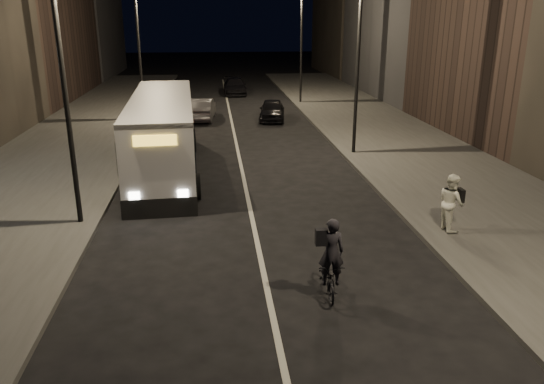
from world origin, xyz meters
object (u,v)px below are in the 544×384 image
object	(u,v)px
pedestrian_woman	(451,202)
cyclist_on_bicycle	(329,269)
streetlight_left_far	(142,35)
car_far	(235,86)
streetlight_right_far	(298,32)
streetlight_left_near	(70,57)
city_bus	(163,131)
car_mid	(202,109)
streetlight_right_mid	(353,42)
car_near	(272,110)

from	to	relation	value
pedestrian_woman	cyclist_on_bicycle	bearing A→B (deg)	120.89
streetlight_left_far	car_far	bearing A→B (deg)	62.72
streetlight_right_far	streetlight_left_near	bearing A→B (deg)	-113.96
city_bus	streetlight_left_far	bearing A→B (deg)	96.93
pedestrian_woman	car_mid	bearing A→B (deg)	16.39
streetlight_right_mid	cyclist_on_bicycle	bearing A→B (deg)	-106.17
car_far	streetlight_left_near	bearing A→B (deg)	-101.58
streetlight_right_far	car_near	world-z (taller)	streetlight_right_far
car_mid	streetlight_left_near	bearing A→B (deg)	84.29
city_bus	car_mid	bearing A→B (deg)	80.23
cyclist_on_bicycle	streetlight_left_near	bearing A→B (deg)	145.60
streetlight_left_near	cyclist_on_bicycle	distance (m)	9.81
city_bus	car_near	xyz separation A→B (m)	(6.02, 11.17, -1.09)
streetlight_right_mid	car_mid	bearing A→B (deg)	125.51
streetlight_left_far	car_mid	size ratio (longest dim) A/B	1.88
cyclist_on_bicycle	car_mid	distance (m)	23.67
city_bus	streetlight_right_mid	bearing A→B (deg)	7.99
streetlight_right_mid	streetlight_left_near	xyz separation A→B (m)	(-10.66, -8.00, 0.00)
streetlight_right_mid	car_far	bearing A→B (deg)	101.70
streetlight_right_far	car_near	distance (m)	8.42
streetlight_left_far	car_far	distance (m)	14.18
cyclist_on_bicycle	car_near	world-z (taller)	cyclist_on_bicycle
streetlight_left_near	pedestrian_woman	bearing A→B (deg)	-10.00
streetlight_left_far	car_near	size ratio (longest dim) A/B	2.07
streetlight_left_near	car_near	bearing A→B (deg)	65.50
streetlight_left_far	cyclist_on_bicycle	distance (m)	24.71
car_mid	streetlight_right_mid	bearing A→B (deg)	130.52
streetlight_right_far	city_bus	world-z (taller)	streetlight_right_far
streetlight_right_mid	streetlight_right_far	world-z (taller)	same
city_bus	cyclist_on_bicycle	size ratio (longest dim) A/B	5.92
cyclist_on_bicycle	car_far	distance (m)	35.19
pedestrian_woman	car_near	bearing A→B (deg)	4.68
car_near	car_mid	bearing A→B (deg)	-179.86
streetlight_left_near	car_mid	distance (m)	19.03
cyclist_on_bicycle	car_far	xyz separation A→B (m)	(-0.68, 35.18, -0.00)
streetlight_left_near	car_far	bearing A→B (deg)	78.41
car_far	cyclist_on_bicycle	bearing A→B (deg)	-88.88
pedestrian_woman	car_far	world-z (taller)	pedestrian_woman
streetlight_right_far	streetlight_right_mid	bearing A→B (deg)	-90.00
streetlight_right_far	city_bus	bearing A→B (deg)	-116.25
streetlight_right_mid	pedestrian_woman	bearing A→B (deg)	-86.09
streetlight_left_far	city_bus	xyz separation A→B (m)	(1.97, -11.64, -3.60)
streetlight_left_near	pedestrian_woman	xyz separation A→B (m)	(11.35, -2.00, -4.30)
streetlight_right_mid	car_near	distance (m)	10.96
streetlight_right_mid	car_near	size ratio (longest dim) A/B	2.07
car_near	car_mid	xyz separation A→B (m)	(-4.56, 0.60, 0.04)
pedestrian_woman	car_far	xyz separation A→B (m)	(-5.21, 31.89, -0.38)
streetlight_left_near	cyclist_on_bicycle	world-z (taller)	streetlight_left_near
streetlight_left_far	car_near	xyz separation A→B (m)	(7.99, -0.46, -4.69)
streetlight_right_mid	city_bus	xyz separation A→B (m)	(-8.70, -1.64, -3.60)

